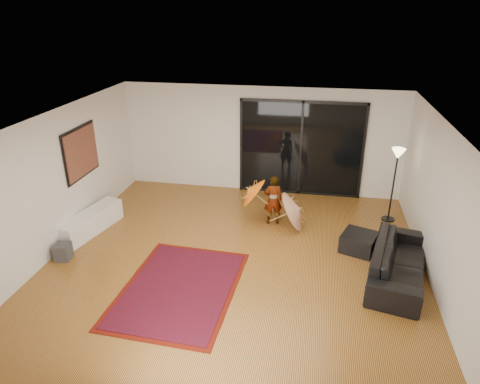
% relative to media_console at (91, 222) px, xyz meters
% --- Properties ---
extents(floor, '(7.00, 7.00, 0.00)m').
position_rel_media_console_xyz_m(floor, '(3.25, -0.61, -0.23)').
color(floor, '#B07830').
rests_on(floor, ground).
extents(ceiling, '(7.00, 7.00, 0.00)m').
position_rel_media_console_xyz_m(ceiling, '(3.25, -0.61, 2.47)').
color(ceiling, white).
rests_on(ceiling, wall_back).
extents(wall_back, '(7.00, 0.00, 7.00)m').
position_rel_media_console_xyz_m(wall_back, '(3.25, 2.89, 1.12)').
color(wall_back, silver).
rests_on(wall_back, floor).
extents(wall_front, '(7.00, 0.00, 7.00)m').
position_rel_media_console_xyz_m(wall_front, '(3.25, -4.11, 1.12)').
color(wall_front, silver).
rests_on(wall_front, floor).
extents(wall_left, '(0.00, 7.00, 7.00)m').
position_rel_media_console_xyz_m(wall_left, '(-0.25, -0.61, 1.12)').
color(wall_left, silver).
rests_on(wall_left, floor).
extents(wall_right, '(0.00, 7.00, 7.00)m').
position_rel_media_console_xyz_m(wall_right, '(6.75, -0.61, 1.12)').
color(wall_right, silver).
rests_on(wall_right, floor).
extents(sliding_door, '(3.06, 0.07, 2.40)m').
position_rel_media_console_xyz_m(sliding_door, '(4.25, 2.86, 0.97)').
color(sliding_door, black).
rests_on(sliding_door, wall_back).
extents(painting, '(0.04, 1.28, 1.08)m').
position_rel_media_console_xyz_m(painting, '(-0.21, 0.39, 1.42)').
color(painting, black).
rests_on(painting, wall_left).
extents(media_console, '(0.75, 1.69, 0.45)m').
position_rel_media_console_xyz_m(media_console, '(0.00, 0.00, 0.00)').
color(media_console, white).
rests_on(media_console, floor).
extents(speaker, '(0.32, 0.32, 0.32)m').
position_rel_media_console_xyz_m(speaker, '(0.00, -1.10, -0.07)').
color(speaker, '#424244').
rests_on(speaker, floor).
extents(persian_rug, '(2.02, 2.73, 0.02)m').
position_rel_media_console_xyz_m(persian_rug, '(2.47, -1.60, -0.22)').
color(persian_rug, '#561007').
rests_on(persian_rug, floor).
extents(sofa, '(1.33, 2.35, 0.65)m').
position_rel_media_console_xyz_m(sofa, '(6.20, -0.58, 0.10)').
color(sofa, black).
rests_on(sofa, floor).
extents(ottoman, '(0.80, 0.80, 0.36)m').
position_rel_media_console_xyz_m(ottoman, '(5.59, 0.26, -0.05)').
color(ottoman, black).
rests_on(ottoman, floor).
extents(floor_lamp, '(0.29, 0.29, 1.69)m').
position_rel_media_console_xyz_m(floor_lamp, '(6.35, 1.72, 1.11)').
color(floor_lamp, black).
rests_on(floor_lamp, floor).
extents(child, '(0.46, 0.36, 1.13)m').
position_rel_media_console_xyz_m(child, '(3.78, 1.09, 0.34)').
color(child, '#999999').
rests_on(child, floor).
extents(parasol_orange, '(0.58, 0.74, 0.84)m').
position_rel_media_console_xyz_m(parasol_orange, '(3.23, 1.04, 0.51)').
color(parasol_orange, '#E35E0B').
rests_on(parasol_orange, child).
extents(parasol_white, '(0.61, 0.90, 0.96)m').
position_rel_media_console_xyz_m(parasol_white, '(4.38, 0.94, 0.28)').
color(parasol_white, silver).
rests_on(parasol_white, floor).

